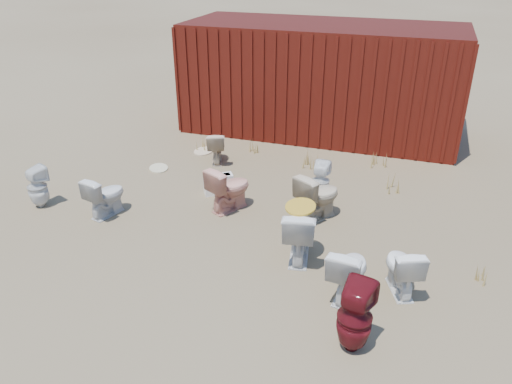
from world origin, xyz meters
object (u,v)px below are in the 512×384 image
(shipping_container, at_px, (321,79))
(loose_tank, at_px, (218,184))
(toilet_front_maroon, at_px, (355,317))
(toilet_front_e, at_px, (402,268))
(toilet_back_beige_left, at_px, (216,147))
(toilet_front_a, at_px, (105,195))
(toilet_back_e, at_px, (321,181))
(toilet_front_c, at_px, (349,271))
(toilet_back_a, at_px, (37,187))
(toilet_back_beige_right, at_px, (318,196))
(toilet_front_pink, at_px, (229,188))
(toilet_back_yellowlid, at_px, (299,233))

(shipping_container, height_order, loose_tank, shipping_container)
(toilet_front_maroon, distance_m, toilet_front_e, 1.27)
(toilet_back_beige_left, bearing_deg, toilet_front_a, 51.23)
(toilet_back_beige_left, relative_size, toilet_back_e, 0.94)
(toilet_front_a, bearing_deg, toilet_front_c, -177.47)
(toilet_back_a, distance_m, toilet_back_beige_left, 3.39)
(toilet_front_a, height_order, toilet_back_beige_right, toilet_back_beige_right)
(toilet_front_c, bearing_deg, toilet_back_a, -0.25)
(shipping_container, height_order, toilet_front_c, shipping_container)
(loose_tank, bearing_deg, toilet_back_a, 172.90)
(toilet_front_pink, xyz_separation_m, toilet_back_a, (-3.03, -0.93, -0.02))
(toilet_front_maroon, xyz_separation_m, toilet_back_beige_left, (-3.38, 4.28, -0.10))
(toilet_back_beige_right, height_order, toilet_back_e, toilet_back_beige_right)
(shipping_container, relative_size, toilet_front_a, 8.81)
(toilet_back_e, bearing_deg, shipping_container, -76.69)
(toilet_back_a, xyz_separation_m, loose_tank, (2.64, 1.40, -0.18))
(toilet_front_c, distance_m, toilet_front_e, 0.69)
(toilet_front_a, height_order, loose_tank, toilet_front_a)
(toilet_front_a, xyz_separation_m, toilet_front_c, (4.03, -0.84, 0.03))
(shipping_container, distance_m, toilet_front_c, 6.22)
(shipping_container, relative_size, toilet_back_yellowlid, 7.52)
(shipping_container, distance_m, toilet_back_e, 3.66)
(toilet_back_yellowlid, height_order, toilet_back_e, toilet_back_yellowlid)
(toilet_back_beige_left, distance_m, toilet_back_beige_right, 2.87)
(toilet_back_yellowlid, distance_m, loose_tank, 2.37)
(toilet_front_a, bearing_deg, toilet_back_beige_right, -148.77)
(toilet_back_beige_right, height_order, loose_tank, toilet_back_beige_right)
(toilet_front_e, bearing_deg, toilet_front_c, 5.16)
(toilet_front_pink, bearing_deg, toilet_front_e, -177.38)
(toilet_front_a, relative_size, toilet_back_beige_right, 0.87)
(toilet_front_c, relative_size, toilet_front_maroon, 0.88)
(shipping_container, bearing_deg, loose_tank, -104.08)
(toilet_front_c, distance_m, loose_tank, 3.37)
(toilet_front_a, distance_m, loose_tank, 1.92)
(shipping_container, distance_m, toilet_back_beige_left, 3.09)
(toilet_front_maroon, relative_size, toilet_back_yellowlid, 1.06)
(shipping_container, xyz_separation_m, toilet_back_beige_left, (-1.53, -2.54, -0.88))
(toilet_back_yellowlid, bearing_deg, toilet_back_a, -11.43)
(shipping_container, bearing_deg, toilet_front_pink, -97.53)
(toilet_front_c, xyz_separation_m, toilet_back_yellowlid, (-0.78, 0.63, 0.03))
(toilet_front_a, height_order, toilet_front_pink, toilet_front_pink)
(toilet_front_maroon, bearing_deg, toilet_back_beige_right, -58.52)
(toilet_front_e, height_order, toilet_back_beige_right, toilet_back_beige_right)
(toilet_front_pink, bearing_deg, toilet_back_beige_left, -33.25)
(toilet_back_beige_left, distance_m, toilet_back_e, 2.49)
(toilet_back_a, bearing_deg, toilet_back_beige_right, -144.57)
(toilet_front_a, bearing_deg, toilet_back_e, -138.37)
(toilet_back_beige_left, height_order, loose_tank, toilet_back_beige_left)
(toilet_front_c, relative_size, toilet_back_beige_right, 0.95)
(shipping_container, xyz_separation_m, toilet_front_maroon, (1.85, -6.82, -0.78))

